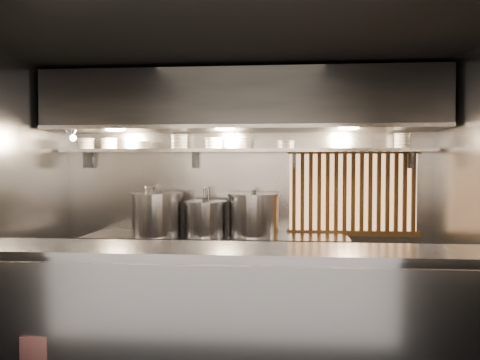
# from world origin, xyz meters

# --- Properties ---
(floor) EXTENTS (4.50, 4.50, 0.00)m
(floor) POSITION_xyz_m (0.00, 0.00, 0.00)
(floor) COLOR black
(floor) RESTS_ON ground
(ceiling) EXTENTS (4.50, 4.50, 0.00)m
(ceiling) POSITION_xyz_m (0.00, 0.00, 2.80)
(ceiling) COLOR black
(ceiling) RESTS_ON wall_back
(wall_back) EXTENTS (4.50, 0.00, 4.50)m
(wall_back) POSITION_xyz_m (0.00, 1.50, 1.40)
(wall_back) COLOR gray
(wall_back) RESTS_ON floor
(serving_counter) EXTENTS (4.50, 0.56, 1.13)m
(serving_counter) POSITION_xyz_m (0.00, -0.96, 0.57)
(serving_counter) COLOR #9E9EA4
(serving_counter) RESTS_ON floor
(cooking_bench) EXTENTS (3.00, 0.70, 0.90)m
(cooking_bench) POSITION_xyz_m (-0.30, 1.13, 0.45)
(cooking_bench) COLOR #9E9EA4
(cooking_bench) RESTS_ON floor
(bowl_shelf) EXTENTS (4.40, 0.34, 0.04)m
(bowl_shelf) POSITION_xyz_m (0.00, 1.32, 1.88)
(bowl_shelf) COLOR #9E9EA4
(bowl_shelf) RESTS_ON wall_back
(exhaust_hood) EXTENTS (4.40, 0.81, 0.65)m
(exhaust_hood) POSITION_xyz_m (0.00, 1.10, 2.42)
(exhaust_hood) COLOR #2D2D30
(exhaust_hood) RESTS_ON ceiling
(wood_screen) EXTENTS (1.56, 0.09, 1.04)m
(wood_screen) POSITION_xyz_m (1.30, 1.45, 1.38)
(wood_screen) COLOR #E8A568
(wood_screen) RESTS_ON wall_back
(faucet_left) EXTENTS (0.04, 0.30, 0.50)m
(faucet_left) POSITION_xyz_m (-1.15, 1.37, 1.31)
(faucet_left) COLOR silver
(faucet_left) RESTS_ON wall_back
(faucet_right) EXTENTS (0.04, 0.30, 0.50)m
(faucet_right) POSITION_xyz_m (-0.45, 1.37, 1.31)
(faucet_right) COLOR silver
(faucet_right) RESTS_ON wall_back
(heat_lamp) EXTENTS (0.25, 0.35, 0.20)m
(heat_lamp) POSITION_xyz_m (-1.90, 0.85, 2.07)
(heat_lamp) COLOR #9E9EA4
(heat_lamp) RESTS_ON exhaust_hood
(pendant_bulb) EXTENTS (0.09, 0.09, 0.19)m
(pendant_bulb) POSITION_xyz_m (-0.10, 1.20, 1.96)
(pendant_bulb) COLOR #2D2D30
(pendant_bulb) RESTS_ON exhaust_hood
(stock_pot_left) EXTENTS (0.67, 0.67, 0.53)m
(stock_pot_left) POSITION_xyz_m (-0.99, 1.08, 1.14)
(stock_pot_left) COLOR #9E9EA4
(stock_pot_left) RESTS_ON cooking_bench
(stock_pot_mid) EXTENTS (0.72, 0.72, 0.52)m
(stock_pot_mid) POSITION_xyz_m (0.13, 1.14, 1.14)
(stock_pot_mid) COLOR #9E9EA4
(stock_pot_mid) RESTS_ON cooking_bench
(stock_pot_right) EXTENTS (0.66, 0.66, 0.43)m
(stock_pot_right) POSITION_xyz_m (-0.43, 1.10, 1.10)
(stock_pot_right) COLOR #9E9EA4
(stock_pot_right) RESTS_ON cooking_bench
(red_placard) EXTENTS (0.23, 0.06, 0.32)m
(red_placard) POSITION_xyz_m (-1.20, -1.22, 0.39)
(red_placard) COLOR red
(red_placard) RESTS_ON serving_counter
(bowl_stack_0) EXTENTS (0.21, 0.21, 0.13)m
(bowl_stack_0) POSITION_xyz_m (-1.93, 1.32, 1.97)
(bowl_stack_0) COLOR white
(bowl_stack_0) RESTS_ON bowl_shelf
(bowl_stack_1) EXTENTS (0.20, 0.20, 0.13)m
(bowl_stack_1) POSITION_xyz_m (-1.64, 1.32, 1.97)
(bowl_stack_1) COLOR white
(bowl_stack_1) RESTS_ON bowl_shelf
(bowl_stack_2) EXTENTS (0.20, 0.20, 0.09)m
(bowl_stack_2) POSITION_xyz_m (-1.22, 1.32, 1.95)
(bowl_stack_2) COLOR white
(bowl_stack_2) RESTS_ON bowl_shelf
(bowl_stack_3) EXTENTS (0.21, 0.21, 0.17)m
(bowl_stack_3) POSITION_xyz_m (-0.77, 1.32, 1.98)
(bowl_stack_3) COLOR white
(bowl_stack_3) RESTS_ON bowl_shelf
(bowl_stack_4) EXTENTS (0.23, 0.23, 0.13)m
(bowl_stack_4) POSITION_xyz_m (-0.36, 1.32, 1.97)
(bowl_stack_4) COLOR white
(bowl_stack_4) RESTS_ON bowl_shelf
(bowl_stack_5) EXTENTS (0.21, 0.21, 0.17)m
(bowl_stack_5) POSITION_xyz_m (0.00, 1.32, 1.98)
(bowl_stack_5) COLOR white
(bowl_stack_5) RESTS_ON bowl_shelf
(bowl_stack_6) EXTENTS (0.21, 0.21, 0.09)m
(bowl_stack_6) POSITION_xyz_m (0.50, 1.32, 1.95)
(bowl_stack_6) COLOR white
(bowl_stack_6) RESTS_ON bowl_shelf
(bowl_stack_7) EXTENTS (0.20, 0.20, 0.17)m
(bowl_stack_7) POSITION_xyz_m (1.84, 1.32, 1.99)
(bowl_stack_7) COLOR white
(bowl_stack_7) RESTS_ON bowl_shelf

